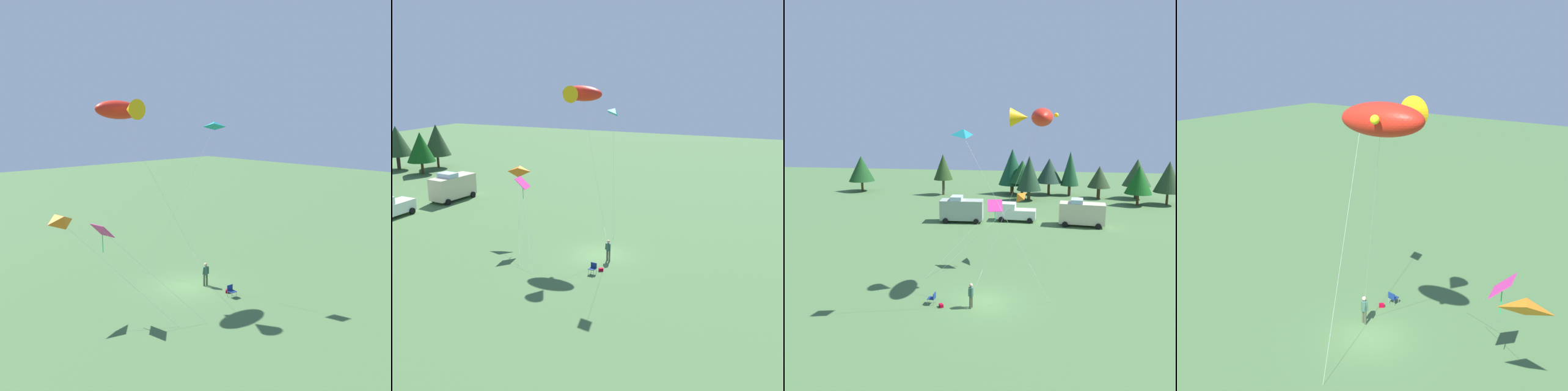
# 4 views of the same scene
# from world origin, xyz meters

# --- Properties ---
(ground_plane) EXTENTS (160.00, 160.00, 0.00)m
(ground_plane) POSITION_xyz_m (0.00, 0.00, 0.00)
(ground_plane) COLOR #456A3B
(person_kite_flyer) EXTENTS (0.42, 0.53, 1.74)m
(person_kite_flyer) POSITION_xyz_m (-0.86, -1.04, 1.02)
(person_kite_flyer) COLOR #48543A
(person_kite_flyer) RESTS_ON ground
(folding_chair) EXTENTS (0.52, 0.52, 0.82)m
(folding_chair) POSITION_xyz_m (-3.56, -0.88, 0.49)
(folding_chair) COLOR navy
(folding_chair) RESTS_ON ground
(backpack_on_grass) EXTENTS (0.36, 0.39, 0.22)m
(backpack_on_grass) POSITION_xyz_m (-2.88, -1.24, 0.11)
(backpack_on_grass) COLOR #AD0521
(backpack_on_grass) RESTS_ON ground
(van_camper_beige) EXTENTS (5.62, 3.13, 3.34)m
(van_camper_beige) POSITION_xyz_m (8.85, 22.23, 1.64)
(van_camper_beige) COLOR beige
(van_camper_beige) RESTS_ON ground
(kite_large_fish) EXTENTS (5.83, 6.35, 13.40)m
(kite_large_fish) POSITION_xyz_m (3.16, 3.20, 12.70)
(kite_large_fish) COLOR red
(kite_large_fish) RESTS_ON ground
(kite_delta_orange) EXTENTS (6.98, 4.68, 6.46)m
(kite_delta_orange) POSITION_xyz_m (1.61, 8.57, 5.96)
(kite_delta_orange) COLOR orange
(kite_delta_orange) RESTS_ON ground
(kite_diamond_rainbow) EXTENTS (5.95, 4.39, 5.86)m
(kite_diamond_rainbow) POSITION_xyz_m (-0.23, 6.98, 5.31)
(kite_diamond_rainbow) COLOR #E13193
(kite_diamond_rainbow) RESTS_ON ground
(kite_delta_teal) EXTENTS (6.29, 2.73, 12.03)m
(kite_delta_teal) POSITION_xyz_m (-1.16, -1.53, 11.66)
(kite_delta_teal) COLOR teal
(kite_delta_teal) RESTS_ON ground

